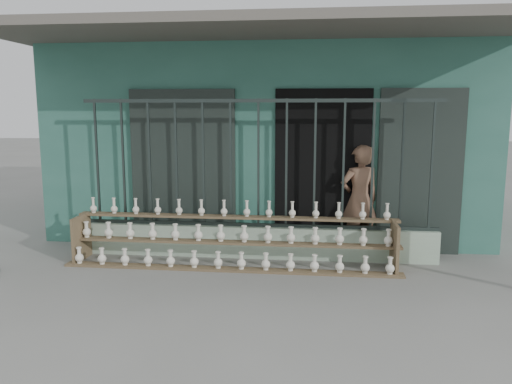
# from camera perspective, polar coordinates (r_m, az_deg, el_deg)

# --- Properties ---
(ground) EXTENTS (60.00, 60.00, 0.00)m
(ground) POSITION_cam_1_polar(r_m,az_deg,el_deg) (6.02, -1.07, -11.00)
(ground) COLOR slate
(workshop_building) EXTENTS (7.40, 6.60, 3.21)m
(workshop_building) POSITION_cam_1_polar(r_m,az_deg,el_deg) (9.86, 2.12, 6.60)
(workshop_building) COLOR #306556
(workshop_building) RESTS_ON ground
(parapet_wall) EXTENTS (5.00, 0.20, 0.45)m
(parapet_wall) POSITION_cam_1_polar(r_m,az_deg,el_deg) (7.18, 0.27, -5.72)
(parapet_wall) COLOR #A4BFA4
(parapet_wall) RESTS_ON ground
(security_fence) EXTENTS (5.00, 0.04, 1.80)m
(security_fence) POSITION_cam_1_polar(r_m,az_deg,el_deg) (6.97, 0.27, 3.23)
(security_fence) COLOR #283330
(security_fence) RESTS_ON parapet_wall
(shelf_rack) EXTENTS (4.50, 0.68, 0.85)m
(shelf_rack) POSITION_cam_1_polar(r_m,az_deg,el_deg) (6.79, -2.72, -5.42)
(shelf_rack) COLOR brown
(shelf_rack) RESTS_ON ground
(elderly_woman) EXTENTS (0.68, 0.55, 1.60)m
(elderly_woman) POSITION_cam_1_polar(r_m,az_deg,el_deg) (7.42, 11.73, -0.88)
(elderly_woman) COLOR brown
(elderly_woman) RESTS_ON ground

